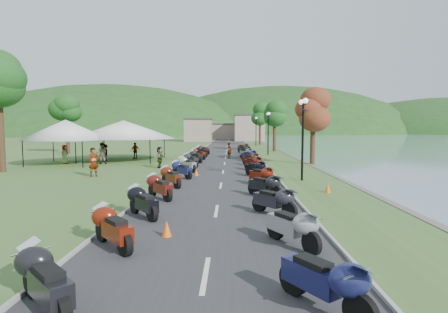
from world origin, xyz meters
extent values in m
cube|color=#333335|center=(0.00, 40.00, 0.01)|extent=(7.00, 120.00, 0.02)
cube|color=gray|center=(-2.00, 85.00, 2.50)|extent=(18.00, 16.00, 5.00)
imported|color=slate|center=(-8.68, 19.60, 0.00)|extent=(0.87, 0.88, 1.96)
imported|color=slate|center=(-11.08, 27.47, 0.00)|extent=(1.06, 0.79, 1.94)
imported|color=slate|center=(-11.60, 29.79, 0.00)|extent=(0.93, 1.17, 1.68)
cone|color=#F2590C|center=(-1.38, 6.74, 0.25)|extent=(0.32, 0.32, 0.50)
camera|label=1|loc=(0.57, -3.62, 3.35)|focal=28.00mm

